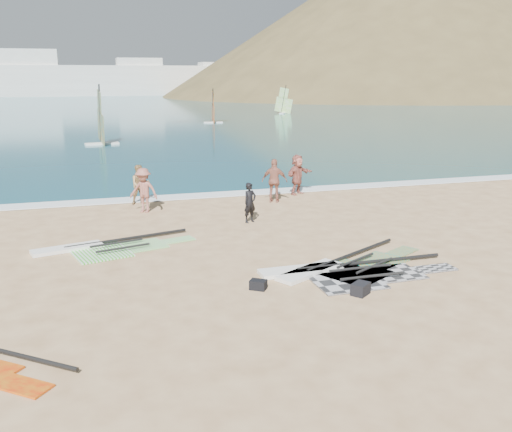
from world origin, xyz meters
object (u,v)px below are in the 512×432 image
object	(u,v)px
rig_grey	(344,272)
person_wetsuit	(250,203)
rig_green	(103,248)
gear_bag_near	(361,289)
beachgoer_left	(140,185)
rig_orange	(345,267)
gear_bag_far	(258,285)
beachgoer_mid	(144,190)
beachgoer_back	(275,181)
beachgoer_right	(297,174)

from	to	relation	value
rig_grey	person_wetsuit	world-z (taller)	person_wetsuit
rig_green	gear_bag_near	size ratio (longest dim) A/B	11.00
rig_grey	beachgoer_left	world-z (taller)	beachgoer_left
rig_grey	rig_orange	world-z (taller)	rig_grey
gear_bag_near	gear_bag_far	bearing A→B (deg)	155.22
rig_green	rig_orange	xyz separation A→B (m)	(6.81, -4.07, 0.00)
person_wetsuit	rig_grey	bearing A→B (deg)	-105.71
rig_green	person_wetsuit	bearing A→B (deg)	4.72
rig_orange	person_wetsuit	xyz separation A→B (m)	(-1.18, 6.07, 0.73)
gear_bag_near	beachgoer_mid	world-z (taller)	beachgoer_mid
rig_orange	gear_bag_near	xyz separation A→B (m)	(-0.50, -2.01, 0.11)
beachgoer_back	beachgoer_right	xyz separation A→B (m)	(1.62, 1.38, -0.02)
gear_bag_near	beachgoer_right	distance (m)	13.00
beachgoer_left	beachgoer_mid	xyz separation A→B (m)	(-0.02, -1.66, 0.06)
gear_bag_near	person_wetsuit	distance (m)	8.13
rig_green	rig_orange	size ratio (longest dim) A/B	1.00
gear_bag_near	beachgoer_back	world-z (taller)	beachgoer_back
rig_orange	beachgoer_mid	size ratio (longest dim) A/B	2.92
gear_bag_far	beachgoer_right	size ratio (longest dim) A/B	0.22
gear_bag_near	rig_grey	bearing A→B (deg)	79.80
rig_green	beachgoer_back	size ratio (longest dim) A/B	2.77
rig_orange	beachgoer_back	distance (m)	9.32
rig_grey	gear_bag_near	xyz separation A→B (m)	(-0.28, -1.57, 0.11)
beachgoer_back	gear_bag_near	bearing A→B (deg)	108.39
beachgoer_back	beachgoer_right	world-z (taller)	beachgoer_back
rig_green	person_wetsuit	xyz separation A→B (m)	(5.63, 1.99, 0.73)
beachgoer_back	rig_grey	bearing A→B (deg)	108.90
rig_orange	gear_bag_near	world-z (taller)	gear_bag_near
rig_orange	beachgoer_right	world-z (taller)	beachgoer_right
beachgoer_left	beachgoer_back	xyz separation A→B (m)	(5.82, -1.38, 0.11)
beachgoer_mid	beachgoer_back	xyz separation A→B (m)	(5.83, 0.28, 0.05)
rig_grey	person_wetsuit	xyz separation A→B (m)	(-0.96, 6.51, 0.73)
person_wetsuit	beachgoer_mid	distance (m)	4.74
rig_grey	beachgoer_left	bearing A→B (deg)	112.56
rig_grey	rig_green	bearing A→B (deg)	145.07
person_wetsuit	beachgoer_back	world-z (taller)	beachgoer_back
rig_grey	beachgoer_right	xyz separation A→B (m)	(2.73, 11.05, 0.91)
gear_bag_far	beachgoer_back	bearing A→B (deg)	69.14
rig_grey	beachgoer_back	size ratio (longest dim) A/B	2.98
beachgoer_left	beachgoer_back	world-z (taller)	beachgoer_back
person_wetsuit	beachgoer_back	xyz separation A→B (m)	(2.07, 3.16, 0.20)
rig_orange	beachgoer_mid	distance (m)	10.26
beachgoer_mid	beachgoer_right	size ratio (longest dim) A/B	0.97
person_wetsuit	rig_orange	bearing A→B (deg)	-103.12
person_wetsuit	beachgoer_right	world-z (taller)	beachgoer_right
rig_grey	gear_bag_far	xyz separation A→B (m)	(-2.74, -0.44, 0.08)
beachgoer_back	beachgoer_left	bearing A→B (deg)	12.12
gear_bag_near	person_wetsuit	world-z (taller)	person_wetsuit
rig_orange	beachgoer_back	world-z (taller)	beachgoer_back
person_wetsuit	beachgoer_left	bearing A→B (deg)	105.48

